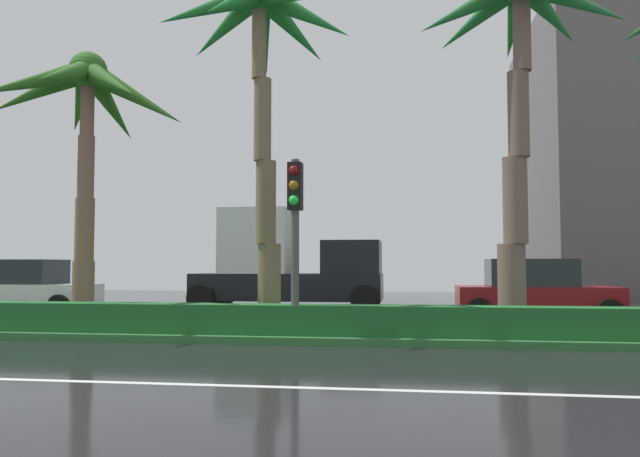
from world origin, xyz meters
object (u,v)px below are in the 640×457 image
(box_truck_lead, at_px, (286,265))
(palm_tree_centre, at_px, (261,47))
(car_in_traffic_second, at_px, (534,291))
(car_in_traffic_leading, at_px, (25,288))
(palm_tree_centre_right, at_px, (520,41))
(traffic_signal_median_right, at_px, (295,213))
(palm_tree_centre_left, at_px, (88,107))

(box_truck_lead, bearing_deg, palm_tree_centre, -83.44)
(car_in_traffic_second, bearing_deg, car_in_traffic_leading, 179.65)
(palm_tree_centre_right, xyz_separation_m, box_truck_lead, (-6.57, 7.27, -4.85))
(palm_tree_centre_right, distance_m, car_in_traffic_second, 7.12)
(palm_tree_centre, height_order, box_truck_lead, palm_tree_centre)
(traffic_signal_median_right, relative_size, car_in_traffic_second, 0.82)
(palm_tree_centre_right, bearing_deg, box_truck_lead, 132.12)
(palm_tree_centre, relative_size, palm_tree_centre_right, 1.01)
(palm_tree_centre, bearing_deg, palm_tree_centre_right, 0.40)
(traffic_signal_median_right, bearing_deg, palm_tree_centre, 128.70)
(palm_tree_centre, relative_size, box_truck_lead, 1.26)
(traffic_signal_median_right, xyz_separation_m, car_in_traffic_leading, (-9.67, 5.76, -1.77))
(palm_tree_centre_left, distance_m, palm_tree_centre_right, 10.07)
(car_in_traffic_leading, distance_m, car_in_traffic_second, 15.39)
(palm_tree_centre_right, xyz_separation_m, car_in_traffic_second, (1.03, 4.31, -5.57))
(car_in_traffic_leading, height_order, box_truck_lead, box_truck_lead)
(palm_tree_centre, distance_m, car_in_traffic_leading, 11.25)
(box_truck_lead, xyz_separation_m, car_in_traffic_second, (7.61, -2.96, -0.72))
(traffic_signal_median_right, height_order, car_in_traffic_leading, traffic_signal_median_right)
(traffic_signal_median_right, xyz_separation_m, car_in_traffic_second, (5.71, 5.67, -1.77))
(palm_tree_centre_left, distance_m, car_in_traffic_second, 12.65)
(palm_tree_centre_left, height_order, car_in_traffic_leading, palm_tree_centre_left)
(palm_tree_centre_left, xyz_separation_m, palm_tree_centre_right, (10.01, -0.15, 1.04))
(palm_tree_centre_right, height_order, traffic_signal_median_right, palm_tree_centre_right)
(palm_tree_centre, bearing_deg, traffic_signal_median_right, -51.30)
(palm_tree_centre_right, height_order, box_truck_lead, palm_tree_centre_right)
(car_in_traffic_leading, xyz_separation_m, box_truck_lead, (7.78, 2.87, 0.72))
(palm_tree_centre_left, height_order, palm_tree_centre_right, palm_tree_centre_right)
(car_in_traffic_leading, xyz_separation_m, car_in_traffic_second, (15.39, -0.09, 0.00))
(palm_tree_centre_left, xyz_separation_m, box_truck_lead, (3.44, 7.12, -3.81))
(palm_tree_centre_right, bearing_deg, palm_tree_centre, -179.60)
(car_in_traffic_second, bearing_deg, box_truck_lead, 158.75)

